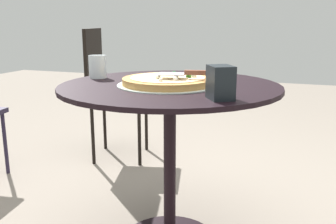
# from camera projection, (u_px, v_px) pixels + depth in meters

# --- Properties ---
(patio_table) EXTENTS (0.91, 0.91, 0.73)m
(patio_table) POSITION_uv_depth(u_px,v_px,m) (170.00, 122.00, 1.59)
(patio_table) COLOR black
(patio_table) RESTS_ON ground
(pizza_on_tray) EXTENTS (0.41, 0.41, 0.05)m
(pizza_on_tray) POSITION_uv_depth(u_px,v_px,m) (168.00, 81.00, 1.53)
(pizza_on_tray) COLOR silver
(pizza_on_tray) RESTS_ON patio_table
(pizza_server) EXTENTS (0.22, 0.10, 0.02)m
(pizza_server) POSITION_uv_depth(u_px,v_px,m) (186.00, 73.00, 1.47)
(pizza_server) COLOR silver
(pizza_server) RESTS_ON pizza_on_tray
(drinking_cup) EXTENTS (0.08, 0.08, 0.10)m
(drinking_cup) POSITION_uv_depth(u_px,v_px,m) (98.00, 67.00, 1.72)
(drinking_cup) COLOR silver
(drinking_cup) RESTS_ON patio_table
(napkin_dispenser) EXTENTS (0.11, 0.12, 0.11)m
(napkin_dispenser) POSITION_uv_depth(u_px,v_px,m) (221.00, 83.00, 1.24)
(napkin_dispenser) COLOR black
(napkin_dispenser) RESTS_ON patio_table
(patio_chair_near) EXTENTS (0.47, 0.47, 0.94)m
(patio_chair_near) POSITION_uv_depth(u_px,v_px,m) (109.00, 85.00, 2.72)
(patio_chair_near) COLOR black
(patio_chair_near) RESTS_ON ground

